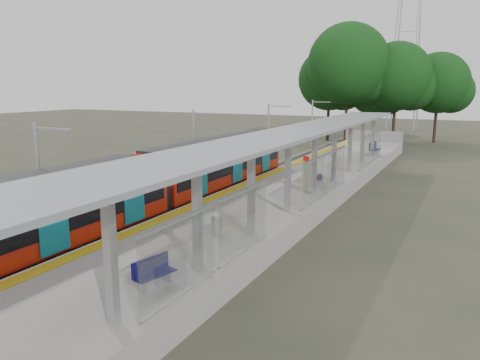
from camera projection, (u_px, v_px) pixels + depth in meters
name	position (u px, v px, depth m)	size (l,w,h in m)	color
trackbed	(227.00, 191.00, 30.53)	(3.00, 70.00, 0.24)	#59544C
platform	(292.00, 192.00, 28.47)	(6.00, 50.00, 1.00)	gray
tactile_strip	(254.00, 181.00, 29.49)	(0.60, 50.00, 0.02)	gold
end_fence	(374.00, 136.00, 50.10)	(6.00, 0.10, 1.20)	#9EA0A5
train	(148.00, 186.00, 23.00)	(2.74, 27.60, 3.62)	black
canopy	(296.00, 140.00, 23.69)	(3.27, 38.00, 3.66)	#9EA0A5
pylon	(410.00, 6.00, 71.68)	(8.00, 4.00, 38.00)	#9EA0A5
tree_cluster	(372.00, 75.00, 56.24)	(20.06, 14.80, 14.21)	#382316
catenary_masts	(195.00, 149.00, 29.86)	(2.08, 48.16, 5.40)	#9EA0A5
bench_near	(153.00, 272.00, 13.77)	(0.71, 1.41, 0.93)	#121155
bench_mid	(316.00, 175.00, 28.04)	(0.98, 1.77, 1.16)	#121155
bench_far	(374.00, 148.00, 40.16)	(0.77, 1.77, 1.17)	#121155
info_pillar_far	(306.00, 176.00, 26.42)	(0.45, 0.45, 2.00)	beige
litter_bin	(217.00, 226.00, 18.56)	(0.41, 0.41, 0.84)	#9EA0A5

